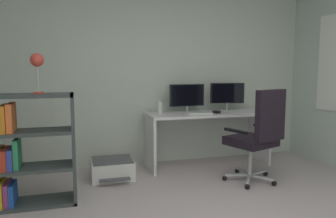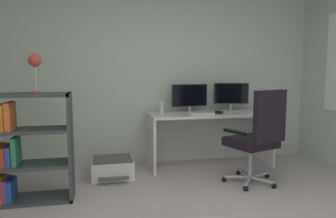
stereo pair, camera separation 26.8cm
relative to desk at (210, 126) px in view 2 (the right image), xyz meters
name	(u,v)px [view 2 (the right image)]	position (x,y,z in m)	size (l,w,h in m)	color
wall_back	(153,73)	(-0.74, 0.39, 0.73)	(4.72, 0.10, 2.58)	silver
desk	(210,126)	(0.00, 0.00, 0.00)	(1.69, 0.60, 0.75)	silver
monitor_main	(190,96)	(-0.26, 0.12, 0.41)	(0.51, 0.18, 0.39)	#B2B5B7
monitor_secondary	(231,95)	(0.35, 0.12, 0.42)	(0.49, 0.18, 0.40)	#B2B5B7
keyboard	(201,114)	(-0.18, -0.13, 0.20)	(0.34, 0.13, 0.02)	silver
computer_mouse	(219,112)	(0.08, -0.11, 0.20)	(0.06, 0.10, 0.03)	black
desktop_speaker	(162,107)	(-0.67, 0.07, 0.27)	(0.07, 0.07, 0.17)	silver
office_chair	(258,134)	(0.27, -0.86, 0.04)	(0.64, 0.69, 1.12)	#B7BABC
bookshelf	(17,150)	(-2.31, -0.78, -0.02)	(0.85, 0.35, 1.10)	#373F3F
desk_lamp	(35,63)	(-2.10, -0.78, 0.83)	(0.13, 0.13, 0.39)	#C73C32
printer	(113,168)	(-1.35, -0.22, -0.44)	(0.51, 0.51, 0.25)	silver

